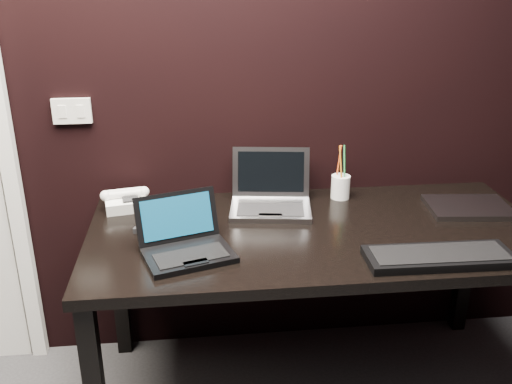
{
  "coord_description": "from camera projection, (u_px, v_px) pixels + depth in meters",
  "views": [
    {
      "loc": [
        -0.14,
        -0.49,
        1.66
      ],
      "look_at": [
        0.06,
        1.35,
        0.92
      ],
      "focal_mm": 40.0,
      "sensor_mm": 36.0,
      "label": 1
    }
  ],
  "objects": [
    {
      "name": "wall_back",
      "position": [
        227.0,
        62.0,
        2.26
      ],
      "size": [
        4.0,
        0.0,
        4.0
      ],
      "primitive_type": "plane",
      "rotation": [
        1.57,
        0.0,
        0.0
      ],
      "color": "black",
      "rests_on": "ground"
    },
    {
      "name": "wall_switch",
      "position": [
        72.0,
        111.0,
        2.25
      ],
      "size": [
        0.15,
        0.02,
        0.1
      ],
      "color": "silver",
      "rests_on": "wall_back"
    },
    {
      "name": "desk",
      "position": [
        317.0,
        247.0,
        2.16
      ],
      "size": [
        1.7,
        0.8,
        0.74
      ],
      "color": "black",
      "rests_on": "ground"
    },
    {
      "name": "netbook",
      "position": [
        185.0,
        244.0,
        1.93
      ],
      "size": [
        0.35,
        0.33,
        0.19
      ],
      "color": "black",
      "rests_on": "desk"
    },
    {
      "name": "silver_laptop",
      "position": [
        271.0,
        199.0,
        2.29
      ],
      "size": [
        0.35,
        0.33,
        0.22
      ],
      "color": "#9D9DA2",
      "rests_on": "desk"
    },
    {
      "name": "ext_keyboard",
      "position": [
        439.0,
        257.0,
        1.89
      ],
      "size": [
        0.49,
        0.18,
        0.03
      ],
      "color": "black",
      "rests_on": "desk"
    },
    {
      "name": "closed_laptop",
      "position": [
        468.0,
        207.0,
        2.29
      ],
      "size": [
        0.34,
        0.26,
        0.02
      ],
      "color": "gray",
      "rests_on": "desk"
    },
    {
      "name": "desk_phone",
      "position": [
        125.0,
        200.0,
        2.29
      ],
      "size": [
        0.2,
        0.17,
        0.1
      ],
      "color": "white",
      "rests_on": "desk"
    },
    {
      "name": "mobile_phone",
      "position": [
        143.0,
        222.0,
        2.1
      ],
      "size": [
        0.07,
        0.06,
        0.1
      ],
      "color": "black",
      "rests_on": "desk"
    },
    {
      "name": "pen_cup",
      "position": [
        341.0,
        186.0,
        2.39
      ],
      "size": [
        0.09,
        0.09,
        0.23
      ],
      "color": "white",
      "rests_on": "desk"
    }
  ]
}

